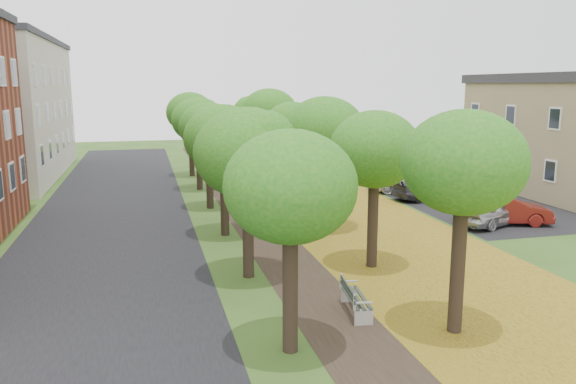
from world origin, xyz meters
TOP-DOWN VIEW (x-y plane):
  - ground at (0.00, 0.00)m, footprint 120.00×120.00m
  - street_asphalt at (-7.50, 15.00)m, footprint 8.00×70.00m
  - footpath at (0.00, 15.00)m, footprint 3.20×70.00m
  - leaf_verge at (5.00, 15.00)m, footprint 7.50×70.00m
  - parking_lot at (13.50, 16.00)m, footprint 9.00×16.00m
  - tree_row_west at (-2.20, 15.00)m, footprint 3.54×33.54m
  - tree_row_east at (2.60, 15.00)m, footprint 3.54×33.54m
  - bench at (0.31, 1.91)m, footprint 0.82×2.04m
  - car_silver at (11.00, 10.58)m, footprint 4.75×3.26m
  - car_red at (11.68, 10.61)m, footprint 4.69×2.76m
  - car_grey at (11.11, 17.24)m, footprint 5.02×2.61m
  - car_white at (11.00, 20.16)m, footprint 5.09×2.52m

SIDE VIEW (x-z plane):
  - ground at x=0.00m, z-range 0.00..0.00m
  - street_asphalt at x=-7.50m, z-range 0.00..0.01m
  - parking_lot at x=13.50m, z-range 0.00..0.01m
  - footpath at x=0.00m, z-range 0.00..0.01m
  - leaf_verge at x=5.00m, z-range 0.00..0.01m
  - bench at x=0.31m, z-range 0.02..0.95m
  - car_white at x=11.00m, z-range 0.00..1.39m
  - car_grey at x=11.11m, z-range 0.00..1.39m
  - car_red at x=11.68m, z-range 0.00..1.46m
  - car_silver at x=11.00m, z-range 0.00..1.50m
  - tree_row_west at x=-2.20m, z-range 1.52..7.65m
  - tree_row_east at x=2.60m, z-range 1.52..7.65m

